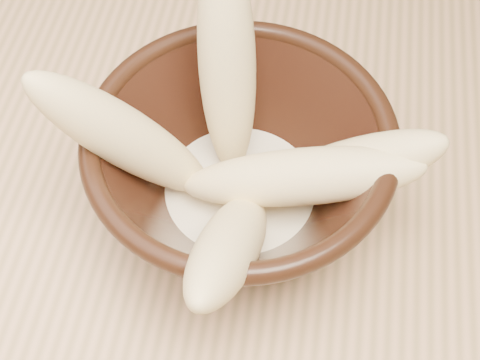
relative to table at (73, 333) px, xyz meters
name	(u,v)px	position (x,y,z in m)	size (l,w,h in m)	color
table	(73,333)	(0.00, 0.00, 0.00)	(1.20, 0.80, 0.75)	#DFA97B
bowl	(240,172)	(0.13, 0.09, 0.15)	(0.22, 0.22, 0.12)	black
milk_puddle	(240,194)	(0.13, 0.09, 0.12)	(0.12, 0.12, 0.02)	beige
banana_upright	(227,66)	(0.12, 0.14, 0.21)	(0.04, 0.04, 0.18)	#F9DE93
banana_left	(126,138)	(0.06, 0.08, 0.19)	(0.04, 0.04, 0.17)	#F9DE93
banana_right	(345,169)	(0.21, 0.09, 0.17)	(0.04, 0.04, 0.15)	#F9DE93
banana_across	(299,177)	(0.18, 0.08, 0.17)	(0.04, 0.04, 0.17)	#F9DE93
banana_front	(229,246)	(0.14, 0.01, 0.17)	(0.04, 0.04, 0.17)	#F9DE93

